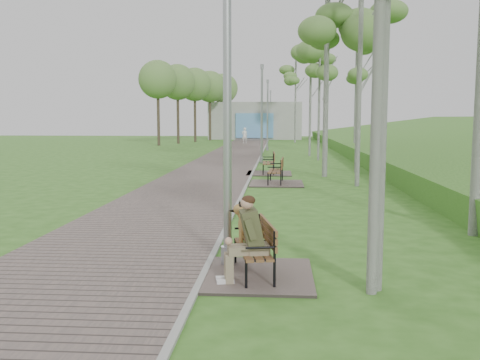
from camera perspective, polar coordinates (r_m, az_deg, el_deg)
The scene contains 18 objects.
ground at distance 8.81m, azimuth -3.18°, elevation -8.73°, with size 120.00×120.00×0.00m, color #33671E.
walkway at distance 30.15m, azimuth -1.27°, elevation 2.26°, with size 3.50×67.00×0.04m, color #62554F.
kerb at distance 30.03m, azimuth 2.06°, elevation 2.25°, with size 0.10×67.00×0.05m, color #999993.
building_north at distance 59.45m, azimuth 1.67°, elevation 6.33°, with size 10.00×5.20×4.00m.
bench_main at distance 7.89m, azimuth 1.07°, elevation -7.51°, with size 1.67×1.85×1.45m.
bench_second at distance 18.92m, azimuth 3.81°, elevation 0.21°, with size 1.87×2.08×1.15m.
bench_third at distance 22.34m, azimuth 3.05°, elevation 1.19°, with size 1.84×2.05×1.13m.
lamp_post_near at distance 8.24m, azimuth -1.36°, elevation 8.52°, with size 0.22×0.22×5.57m.
lamp_post_second at distance 27.52m, azimuth 2.33°, elevation 6.68°, with size 0.19×0.19×5.02m.
lamp_post_third at distance 38.31m, azimuth 2.95°, elevation 6.67°, with size 0.19×0.19×5.01m.
lamp_post_far at distance 58.42m, azimuth 3.27°, elevation 6.78°, with size 0.20×0.20×5.28m.
pedestrian_near at distance 48.39m, azimuth 0.48°, elevation 4.76°, with size 0.53×0.35×1.45m, color white.
birch_mid_a at distance 21.87m, azimuth 9.34°, elevation 18.37°, with size 2.82×2.82×8.67m.
birch_mid_b at distance 23.78m, azimuth 12.75°, elevation 17.91°, with size 2.46×2.46×8.96m.
birch_mid_c at distance 29.87m, azimuth 8.50°, elevation 12.10°, with size 2.27×2.27×6.63m.
birch_far_a at distance 33.10m, azimuth 12.35°, elevation 12.33°, with size 2.33×2.33×7.25m.
birch_far_b at distance 33.23m, azimuth 7.56°, elevation 11.89°, with size 2.22×2.22×6.87m.
birch_distant_a at distance 51.00m, azimuth 5.97°, elevation 11.06°, with size 2.26×2.26×7.99m.
Camera 1 is at (1.10, -8.42, 2.34)m, focal length 40.00 mm.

